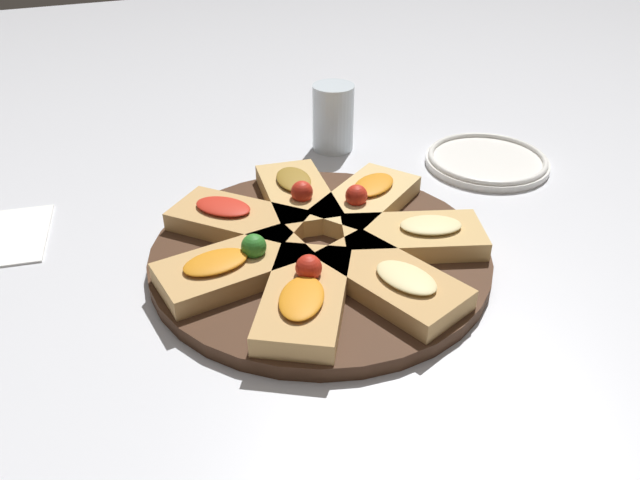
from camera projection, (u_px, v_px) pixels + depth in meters
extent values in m
plane|color=silver|center=(320.00, 260.00, 0.72)|extent=(3.00, 3.00, 0.00)
cylinder|color=#422819|center=(320.00, 254.00, 0.72)|extent=(0.39, 0.39, 0.02)
cube|color=#DBB775|center=(365.00, 201.00, 0.78)|extent=(0.15, 0.18, 0.02)
ellipsoid|color=orange|center=(373.00, 184.00, 0.79)|extent=(0.08, 0.08, 0.01)
sphere|color=red|center=(356.00, 196.00, 0.75)|extent=(0.03, 0.03, 0.03)
cube|color=tan|center=(298.00, 197.00, 0.79)|extent=(0.17, 0.10, 0.02)
ellipsoid|color=olive|center=(294.00, 179.00, 0.80)|extent=(0.07, 0.05, 0.01)
sphere|color=red|center=(302.00, 192.00, 0.76)|extent=(0.03, 0.03, 0.03)
cube|color=tan|center=(239.00, 221.00, 0.74)|extent=(0.17, 0.17, 0.02)
ellipsoid|color=red|center=(223.00, 206.00, 0.74)|extent=(0.08, 0.08, 0.01)
cube|color=tan|center=(234.00, 268.00, 0.66)|extent=(0.10, 0.17, 0.02)
ellipsoid|color=orange|center=(216.00, 262.00, 0.64)|extent=(0.05, 0.08, 0.01)
sphere|color=#2D7A28|center=(254.00, 246.00, 0.66)|extent=(0.03, 0.03, 0.03)
cube|color=tan|center=(305.00, 297.00, 0.62)|extent=(0.18, 0.15, 0.02)
ellipsoid|color=orange|center=(302.00, 298.00, 0.59)|extent=(0.08, 0.07, 0.01)
sphere|color=red|center=(309.00, 268.00, 0.63)|extent=(0.03, 0.03, 0.03)
cube|color=tan|center=(390.00, 281.00, 0.64)|extent=(0.18, 0.13, 0.02)
ellipsoid|color=beige|center=(406.00, 277.00, 0.62)|extent=(0.08, 0.06, 0.01)
cube|color=tan|center=(412.00, 237.00, 0.71)|extent=(0.13, 0.18, 0.02)
ellipsoid|color=beige|center=(431.00, 225.00, 0.70)|extent=(0.06, 0.08, 0.01)
cylinder|color=white|center=(487.00, 162.00, 0.93)|extent=(0.18, 0.18, 0.01)
torus|color=white|center=(487.00, 158.00, 0.92)|extent=(0.17, 0.17, 0.01)
cylinder|color=silver|center=(333.00, 118.00, 0.95)|extent=(0.06, 0.06, 0.10)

